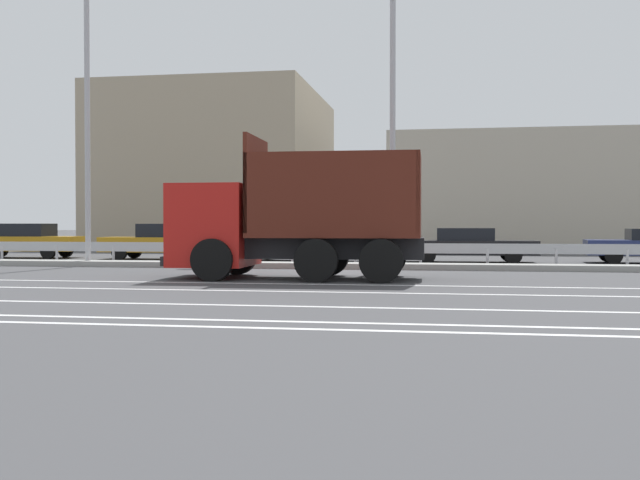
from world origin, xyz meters
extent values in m
plane|color=#424244|center=(0.00, 0.00, 0.00)|extent=(320.00, 320.00, 0.00)
cube|color=silver|center=(-0.81, -4.38, 0.00)|extent=(50.76, 0.16, 0.01)
cube|color=silver|center=(-0.81, -6.31, 0.00)|extent=(50.76, 0.16, 0.01)
cube|color=silver|center=(-0.81, -9.03, 0.00)|extent=(50.76, 0.16, 0.01)
cube|color=silver|center=(-0.81, -10.98, 0.00)|extent=(50.76, 0.16, 0.01)
cube|color=silver|center=(-0.81, -11.69, 0.00)|extent=(50.76, 0.16, 0.01)
cube|color=gray|center=(0.00, 1.89, 0.09)|extent=(27.92, 1.10, 0.18)
cube|color=#9EA0A5|center=(0.00, 2.75, 0.62)|extent=(50.76, 0.04, 0.32)
cylinder|color=#ADADB2|center=(-12.54, 2.75, 0.31)|extent=(0.09, 0.09, 0.62)
cylinder|color=#ADADB2|center=(-10.45, 2.75, 0.31)|extent=(0.09, 0.09, 0.62)
cylinder|color=#ADADB2|center=(-8.36, 2.75, 0.31)|extent=(0.09, 0.09, 0.62)
cylinder|color=#ADADB2|center=(-6.27, 2.75, 0.31)|extent=(0.09, 0.09, 0.62)
cylinder|color=#ADADB2|center=(-4.18, 2.75, 0.31)|extent=(0.09, 0.09, 0.62)
cylinder|color=#ADADB2|center=(-2.09, 2.75, 0.31)|extent=(0.09, 0.09, 0.62)
cylinder|color=#ADADB2|center=(0.00, 2.75, 0.31)|extent=(0.09, 0.09, 0.62)
cylinder|color=#ADADB2|center=(2.09, 2.75, 0.31)|extent=(0.09, 0.09, 0.62)
cylinder|color=#ADADB2|center=(4.18, 2.75, 0.31)|extent=(0.09, 0.09, 0.62)
cylinder|color=#ADADB2|center=(6.27, 2.75, 0.31)|extent=(0.09, 0.09, 0.62)
cylinder|color=#ADADB2|center=(8.36, 2.75, 0.31)|extent=(0.09, 0.09, 0.62)
cube|color=red|center=(-3.02, -2.64, 1.36)|extent=(1.96, 2.52, 2.09)
cube|color=black|center=(-3.99, -2.66, 1.71)|extent=(0.08, 2.13, 0.79)
cube|color=black|center=(-4.02, -2.66, 0.47)|extent=(0.16, 2.43, 0.24)
cube|color=black|center=(0.14, -2.56, 0.79)|extent=(4.46, 1.47, 0.53)
cube|color=#511E14|center=(0.14, -2.56, 1.11)|extent=(4.31, 2.48, 0.12)
cube|color=#511E14|center=(0.17, -3.70, 2.15)|extent=(4.26, 0.20, 1.96)
cube|color=#511E14|center=(0.12, -1.42, 2.15)|extent=(4.26, 0.20, 1.96)
cube|color=#511E14|center=(-1.93, -2.61, 2.39)|extent=(0.16, 2.38, 2.45)
cube|color=#511E14|center=(2.22, -2.51, 2.15)|extent=(0.16, 2.38, 1.96)
cylinder|color=black|center=(-2.71, -3.84, 0.52)|extent=(1.05, 0.34, 1.04)
cylinder|color=black|center=(-2.77, -1.42, 0.52)|extent=(1.05, 0.34, 1.04)
cylinder|color=black|center=(-0.16, -3.78, 0.52)|extent=(1.05, 0.34, 1.04)
cylinder|color=black|center=(-0.22, -1.36, 0.52)|extent=(1.05, 0.34, 1.04)
cylinder|color=black|center=(1.39, -3.75, 0.52)|extent=(1.05, 0.34, 1.04)
cylinder|color=black|center=(1.33, -1.32, 0.52)|extent=(1.05, 0.34, 1.04)
cylinder|color=white|center=(-4.75, 1.89, 0.18)|extent=(0.16, 0.16, 0.35)
cylinder|color=black|center=(-4.75, 1.89, 0.53)|extent=(0.16, 0.16, 0.35)
cylinder|color=white|center=(-4.75, 1.89, 0.88)|extent=(0.16, 0.16, 0.35)
cylinder|color=black|center=(-4.75, 1.89, 1.23)|extent=(0.16, 0.16, 0.35)
cylinder|color=white|center=(-4.75, 1.89, 1.58)|extent=(0.16, 0.16, 0.35)
cylinder|color=#1E4CB2|center=(-4.75, 1.89, 2.08)|extent=(0.65, 0.03, 0.65)
cylinder|color=white|center=(-4.75, 1.89, 2.08)|extent=(0.70, 0.02, 0.70)
cylinder|color=#ADADB2|center=(-8.91, 2.02, 4.89)|extent=(0.18, 0.18, 9.78)
cylinder|color=#ADADB2|center=(1.24, 2.08, 4.31)|extent=(0.18, 0.18, 8.62)
cube|color=#B27A14|center=(-14.36, 7.14, 0.60)|extent=(4.77, 1.92, 0.60)
cube|color=black|center=(-14.22, 7.15, 1.16)|extent=(2.05, 1.57, 0.53)
cylinder|color=black|center=(-15.85, 7.84, 0.30)|extent=(0.61, 0.23, 0.60)
cylinder|color=black|center=(-12.87, 6.43, 0.30)|extent=(0.61, 0.23, 0.60)
cylinder|color=black|center=(-12.96, 8.01, 0.30)|extent=(0.61, 0.23, 0.60)
cube|color=#B27A14|center=(-8.19, 6.88, 0.59)|extent=(4.86, 1.90, 0.58)
cube|color=black|center=(-8.05, 6.89, 1.15)|extent=(2.08, 1.56, 0.53)
cylinder|color=black|center=(-9.64, 6.02, 0.30)|extent=(0.61, 0.23, 0.60)
cylinder|color=black|center=(-9.72, 7.60, 0.30)|extent=(0.61, 0.23, 0.60)
cylinder|color=black|center=(-6.67, 6.16, 0.30)|extent=(0.61, 0.23, 0.60)
cylinder|color=black|center=(-6.75, 7.74, 0.30)|extent=(0.61, 0.23, 0.60)
cube|color=#A3A3A8|center=(-2.67, 6.51, 0.60)|extent=(4.84, 2.17, 0.59)
cube|color=black|center=(-2.81, 6.52, 1.15)|extent=(2.10, 1.73, 0.51)
cylinder|color=black|center=(-1.15, 7.24, 0.30)|extent=(0.61, 0.25, 0.60)
cylinder|color=black|center=(-1.29, 5.54, 0.30)|extent=(0.61, 0.25, 0.60)
cylinder|color=black|center=(-4.06, 7.48, 0.30)|extent=(0.61, 0.25, 0.60)
cylinder|color=black|center=(-4.20, 5.78, 0.30)|extent=(0.61, 0.25, 0.60)
cube|color=black|center=(3.71, 6.37, 0.55)|extent=(4.81, 2.00, 0.51)
cube|color=black|center=(3.57, 6.37, 1.03)|extent=(2.03, 1.73, 0.45)
cylinder|color=black|center=(5.18, 7.31, 0.30)|extent=(0.60, 0.21, 0.60)
cylinder|color=black|center=(5.21, 5.48, 0.30)|extent=(0.60, 0.21, 0.60)
cylinder|color=black|center=(2.22, 7.27, 0.30)|extent=(0.60, 0.21, 0.60)
cylinder|color=black|center=(2.24, 5.44, 0.30)|extent=(0.60, 0.21, 0.60)
cylinder|color=black|center=(8.65, 6.00, 0.30)|extent=(0.61, 0.24, 0.60)
cylinder|color=black|center=(8.77, 7.67, 0.30)|extent=(0.61, 0.24, 0.60)
cube|color=tan|center=(-11.44, 25.06, 4.83)|extent=(12.65, 14.03, 9.65)
cube|color=#B7AD99|center=(8.48, 22.71, 3.05)|extent=(17.09, 13.33, 6.10)
camera|label=1|loc=(2.90, -21.31, 1.37)|focal=42.00mm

